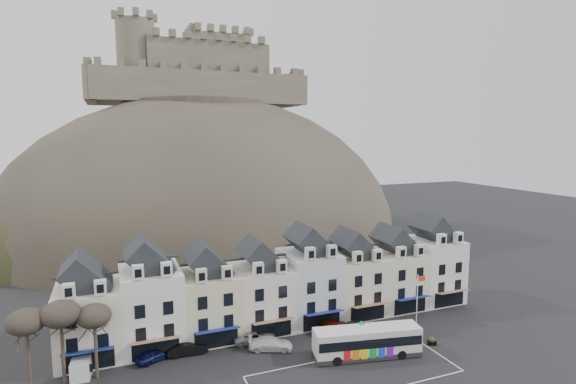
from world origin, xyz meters
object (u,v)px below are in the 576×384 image
object	(u,v)px
flagpole	(418,300)
car_black	(187,348)
red_buoy	(411,331)
car_white	(271,344)
car_navy	(154,355)
car_maroon	(333,326)
bus_shelter	(362,328)
car_silver	(254,337)
white_van	(83,364)
car_charcoal	(358,327)
bus	(367,341)

from	to	relation	value
flagpole	car_black	xyz separation A→B (m)	(-27.66, 5.24, -3.62)
red_buoy	car_white	distance (m)	17.27
red_buoy	car_navy	xyz separation A→B (m)	(-29.71, 5.98, -0.29)
flagpole	car_maroon	world-z (taller)	flagpole
flagpole	bus_shelter	bearing A→B (deg)	-170.01
red_buoy	flagpole	distance (m)	3.86
car_silver	car_white	bearing A→B (deg)	-148.87
red_buoy	car_silver	xyz separation A→B (m)	(-18.08, 6.15, -0.28)
red_buoy	white_van	world-z (taller)	same
bus_shelter	car_maroon	world-z (taller)	bus_shelter
bus_shelter	car_charcoal	world-z (taller)	bus_shelter
red_buoy	bus	bearing A→B (deg)	-165.53
car_navy	car_charcoal	distance (m)	24.71
bus	car_silver	world-z (taller)	bus
bus	car_navy	distance (m)	23.72
car_white	car_maroon	world-z (taller)	car_maroon
car_white	white_van	bearing A→B (deg)	103.97
bus	car_black	distance (m)	20.36
bus	car_maroon	distance (m)	7.19
bus	flagpole	distance (m)	9.73
bus_shelter	car_maroon	xyz separation A→B (m)	(-0.62, 5.86, -2.13)
flagpole	car_black	bearing A→B (deg)	169.28
bus_shelter	car_navy	xyz separation A→B (m)	(-22.35, 6.66, -2.20)
flagpole	car_charcoal	world-z (taller)	flagpole
white_van	car_silver	bearing A→B (deg)	5.60
car_silver	bus_shelter	bearing A→B (deg)	-117.03
car_white	car_maroon	size ratio (longest dim) A/B	1.13
red_buoy	white_van	distance (m)	37.40
car_silver	car_charcoal	size ratio (longest dim) A/B	1.28
white_van	car_maroon	distance (m)	28.93
bus_shelter	white_van	world-z (taller)	bus_shelter
white_van	car_white	distance (m)	20.17
bus_shelter	bus	bearing A→B (deg)	-86.47
car_white	bus_shelter	bearing A→B (deg)	-93.39
white_van	car_white	size ratio (longest dim) A/B	0.87
car_black	car_silver	world-z (taller)	car_black
bus	red_buoy	xyz separation A→B (m)	(7.37, 1.90, -0.89)
flagpole	car_maroon	distance (m)	11.11
red_buoy	car_black	distance (m)	26.76
car_navy	car_maroon	world-z (taller)	car_maroon
car_white	car_charcoal	size ratio (longest dim) A/B	1.30
bus	white_van	bearing A→B (deg)	175.95
red_buoy	car_silver	distance (m)	19.09
car_navy	car_charcoal	bearing A→B (deg)	-117.09
car_white	car_charcoal	xyz separation A→B (m)	(11.79, 0.28, -0.09)
bus	car_silver	size ratio (longest dim) A/B	2.47
car_black	car_white	world-z (taller)	car_black
car_black	car_silver	xyz separation A→B (m)	(7.97, 0.02, -0.04)
car_black	car_white	size ratio (longest dim) A/B	0.90
white_van	bus	bearing A→B (deg)	-9.66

